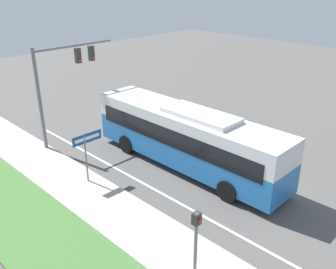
{
  "coord_description": "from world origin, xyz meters",
  "views": [
    {
      "loc": [
        -14.51,
        -7.52,
        10.01
      ],
      "look_at": [
        -1.1,
        5.72,
        1.75
      ],
      "focal_mm": 40.0,
      "sensor_mm": 36.0,
      "label": 1
    }
  ],
  "objects": [
    {
      "name": "ground_plane",
      "position": [
        0.0,
        0.0,
        0.0
      ],
      "size": [
        80.0,
        80.0,
        0.0
      ],
      "primitive_type": "plane",
      "color": "#565451"
    },
    {
      "name": "sidewalk",
      "position": [
        -6.2,
        0.0,
        0.06
      ],
      "size": [
        2.8,
        80.0,
        0.12
      ],
      "color": "#ADA89E",
      "rests_on": "ground_plane"
    },
    {
      "name": "lane_divider_near",
      "position": [
        -3.6,
        0.0,
        0.0
      ],
      "size": [
        0.14,
        30.0,
        0.01
      ],
      "color": "silver",
      "rests_on": "ground_plane"
    },
    {
      "name": "bus",
      "position": [
        -0.69,
        4.7,
        1.88
      ],
      "size": [
        2.68,
        11.92,
        3.43
      ],
      "color": "#236BB7",
      "rests_on": "ground_plane"
    },
    {
      "name": "signal_gantry",
      "position": [
        -3.43,
        12.28,
        4.37
      ],
      "size": [
        5.4,
        0.41,
        6.17
      ],
      "color": "slate",
      "rests_on": "ground_plane"
    },
    {
      "name": "pedestrian_signal",
      "position": [
        -6.54,
        -0.99,
        1.84
      ],
      "size": [
        0.28,
        0.34,
        2.67
      ],
      "color": "slate",
      "rests_on": "ground_plane"
    },
    {
      "name": "street_sign",
      "position": [
        -5.44,
        7.1,
        2.03
      ],
      "size": [
        1.67,
        0.08,
        2.76
      ],
      "color": "slate",
      "rests_on": "ground_plane"
    }
  ]
}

